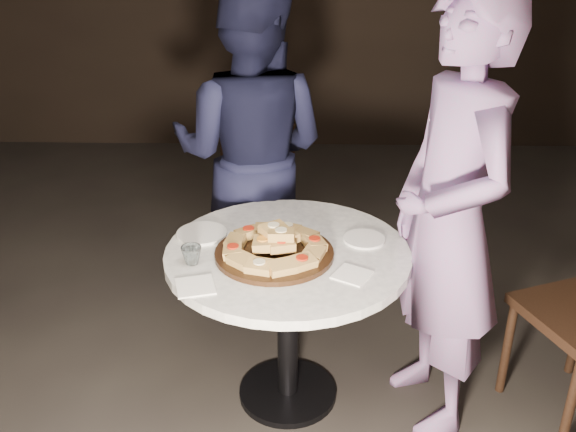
{
  "coord_description": "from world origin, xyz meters",
  "views": [
    {
      "loc": [
        0.11,
        -2.23,
        2.0
      ],
      "look_at": [
        0.06,
        0.1,
        0.88
      ],
      "focal_mm": 40.0,
      "sensor_mm": 36.0,
      "label": 1
    }
  ],
  "objects": [
    {
      "name": "focaccia_pile",
      "position": [
        0.01,
        0.01,
        0.81
      ],
      "size": [
        0.42,
        0.43,
        0.11
      ],
      "rotation": [
        0.0,
        0.0,
        0.22
      ],
      "color": "#AC8342",
      "rests_on": "serving_board"
    },
    {
      "name": "diner_teal",
      "position": [
        0.68,
        -0.01,
        0.91
      ],
      "size": [
        0.59,
        0.75,
        1.82
      ],
      "primitive_type": "imported",
      "rotation": [
        0.0,
        0.0,
        -1.31
      ],
      "color": "slate",
      "rests_on": "ground"
    },
    {
      "name": "table",
      "position": [
        0.06,
        0.05,
        0.61
      ],
      "size": [
        1.2,
        1.2,
        0.75
      ],
      "rotation": [
        0.0,
        0.0,
        -0.23
      ],
      "color": "black",
      "rests_on": "ground"
    },
    {
      "name": "floor",
      "position": [
        0.0,
        0.0,
        0.0
      ],
      "size": [
        7.0,
        7.0,
        0.0
      ],
      "primitive_type": "plane",
      "color": "black",
      "rests_on": "ground"
    },
    {
      "name": "diner_navy",
      "position": [
        -0.15,
        0.84,
        0.88
      ],
      "size": [
        0.97,
        0.82,
        1.75
      ],
      "primitive_type": "imported",
      "rotation": [
        0.0,
        0.0,
        2.94
      ],
      "color": "black",
      "rests_on": "ground"
    },
    {
      "name": "napkin_far",
      "position": [
        0.3,
        -0.14,
        0.75
      ],
      "size": [
        0.17,
        0.17,
        0.01
      ],
      "primitive_type": "cube",
      "rotation": [
        0.0,
        0.0,
        -0.53
      ],
      "color": "white",
      "rests_on": "table"
    },
    {
      "name": "napkin_near",
      "position": [
        -0.28,
        -0.24,
        0.75
      ],
      "size": [
        0.17,
        0.17,
        0.01
      ],
      "primitive_type": "cube",
      "rotation": [
        0.0,
        0.0,
        0.27
      ],
      "color": "white",
      "rests_on": "table"
    },
    {
      "name": "chair_far",
      "position": [
        -0.15,
        1.33,
        0.52
      ],
      "size": [
        0.45,
        0.47,
        0.91
      ],
      "rotation": [
        0.0,
        0.0,
        3.19
      ],
      "color": "black",
      "rests_on": "ground"
    },
    {
      "name": "plate_left",
      "position": [
        -0.31,
        0.18,
        0.76
      ],
      "size": [
        0.28,
        0.28,
        0.01
      ],
      "primitive_type": "cylinder",
      "rotation": [
        0.0,
        0.0,
        -0.38
      ],
      "color": "white",
      "rests_on": "table"
    },
    {
      "name": "water_glass",
      "position": [
        -0.32,
        -0.06,
        0.79
      ],
      "size": [
        0.09,
        0.09,
        0.07
      ],
      "primitive_type": "imported",
      "rotation": [
        0.0,
        0.0,
        0.2
      ],
      "color": "silver",
      "rests_on": "table"
    },
    {
      "name": "plate_right",
      "position": [
        0.37,
        0.15,
        0.76
      ],
      "size": [
        0.21,
        0.21,
        0.01
      ],
      "primitive_type": "cylinder",
      "rotation": [
        0.0,
        0.0,
        0.22
      ],
      "color": "white",
      "rests_on": "table"
    },
    {
      "name": "serving_board",
      "position": [
        0.0,
        0.01,
        0.76
      ],
      "size": [
        0.6,
        0.6,
        0.02
      ],
      "primitive_type": "cylinder",
      "rotation": [
        0.0,
        0.0,
        0.31
      ],
      "color": "black",
      "rests_on": "table"
    }
  ]
}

